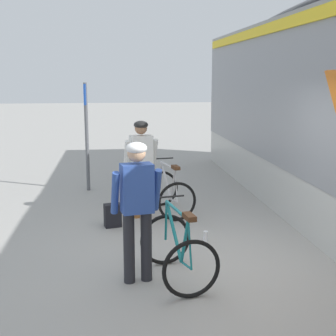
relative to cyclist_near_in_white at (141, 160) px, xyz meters
The scene contains 9 objects.
ground_plane 2.62m from the cyclist_near_in_white, 71.24° to the right, with size 80.00×80.00×0.00m, color #A09E99.
cyclist_near_in_white is the anchor object (origin of this frame).
cyclist_far_in_blue 2.69m from the cyclist_near_in_white, 94.88° to the right, with size 0.65×0.38×1.76m.
bicycle_near_silver 0.85m from the cyclist_near_in_white, 17.86° to the left, with size 0.89×1.18×0.99m.
bicycle_far_teal 2.81m from the cyclist_near_in_white, 84.39° to the right, with size 0.89×1.18×0.99m.
backpack_on_platform 1.12m from the cyclist_near_in_white, 136.61° to the right, with size 0.28×0.18×0.40m, color black.
water_bottle_near_the_bikes 2.02m from the cyclist_near_in_white, 60.90° to the right, with size 0.07×0.07×0.22m, color silver.
water_bottle_by_the_backpack 1.19m from the cyclist_near_in_white, 154.40° to the right, with size 0.08×0.08×0.21m, color silver.
platform_sign_post 2.48m from the cyclist_near_in_white, 116.13° to the left, with size 0.08×0.70×2.40m.
Camera 1 is at (-1.29, -5.79, 2.52)m, focal length 49.03 mm.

